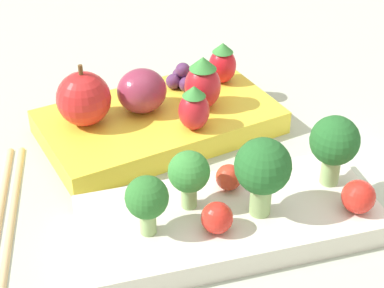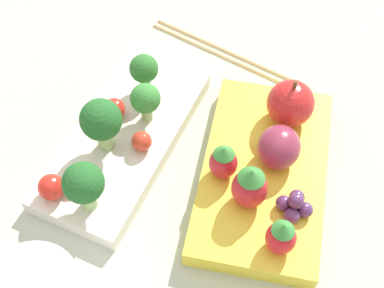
% 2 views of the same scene
% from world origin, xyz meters
% --- Properties ---
extents(ground_plane, '(4.00, 4.00, 0.00)m').
position_xyz_m(ground_plane, '(0.00, 0.00, 0.00)').
color(ground_plane, '#ADB7A3').
extents(bento_box_savoury, '(0.23, 0.12, 0.02)m').
position_xyz_m(bento_box_savoury, '(-0.01, 0.07, 0.01)').
color(bento_box_savoury, silver).
rests_on(bento_box_savoury, ground_plane).
extents(bento_box_fruit, '(0.23, 0.15, 0.02)m').
position_xyz_m(bento_box_fruit, '(-0.00, -0.08, 0.01)').
color(bento_box_fruit, yellow).
rests_on(bento_box_fruit, ground_plane).
extents(broccoli_floret_0, '(0.03, 0.03, 0.05)m').
position_xyz_m(broccoli_floret_0, '(0.02, 0.05, 0.05)').
color(broccoli_floret_0, '#93B770').
rests_on(broccoli_floret_0, bento_box_savoury).
extents(broccoli_floret_1, '(0.04, 0.04, 0.06)m').
position_xyz_m(broccoli_floret_1, '(-0.03, 0.08, 0.06)').
color(broccoli_floret_1, '#93B770').
rests_on(broccoli_floret_1, bento_box_savoury).
extents(broccoli_floret_2, '(0.04, 0.04, 0.06)m').
position_xyz_m(broccoli_floret_2, '(-0.09, 0.07, 0.06)').
color(broccoli_floret_2, '#93B770').
rests_on(broccoli_floret_2, bento_box_savoury).
extents(broccoli_floret_3, '(0.03, 0.03, 0.05)m').
position_xyz_m(broccoli_floret_3, '(0.06, 0.07, 0.05)').
color(broccoli_floret_3, '#93B770').
rests_on(broccoli_floret_3, bento_box_savoury).
extents(cherry_tomato_0, '(0.02, 0.02, 0.02)m').
position_xyz_m(cherry_tomato_0, '(0.01, 0.09, 0.03)').
color(cherry_tomato_0, red).
rests_on(cherry_tomato_0, bento_box_savoury).
extents(cherry_tomato_1, '(0.03, 0.03, 0.03)m').
position_xyz_m(cherry_tomato_1, '(-0.10, 0.10, 0.03)').
color(cherry_tomato_1, red).
rests_on(cherry_tomato_1, bento_box_savoury).
extents(cherry_tomato_2, '(0.02, 0.02, 0.02)m').
position_xyz_m(cherry_tomato_2, '(-0.02, 0.04, 0.03)').
color(cherry_tomato_2, red).
rests_on(cherry_tomato_2, bento_box_savoury).
extents(apple, '(0.05, 0.05, 0.06)m').
position_xyz_m(apple, '(0.07, -0.09, 0.05)').
color(apple, red).
rests_on(apple, bento_box_fruit).
extents(strawberry_0, '(0.03, 0.03, 0.04)m').
position_xyz_m(strawberry_0, '(-0.02, -0.04, 0.04)').
color(strawberry_0, red).
rests_on(strawberry_0, bento_box_fruit).
extents(strawberry_1, '(0.03, 0.03, 0.05)m').
position_xyz_m(strawberry_1, '(-0.04, -0.07, 0.05)').
color(strawberry_1, red).
rests_on(strawberry_1, bento_box_fruit).
extents(strawberry_2, '(0.03, 0.03, 0.04)m').
position_xyz_m(strawberry_2, '(-0.08, -0.11, 0.04)').
color(strawberry_2, red).
rests_on(strawberry_2, bento_box_fruit).
extents(plum, '(0.05, 0.04, 0.04)m').
position_xyz_m(plum, '(0.01, -0.09, 0.04)').
color(plum, '#892D47').
rests_on(plum, bento_box_fruit).
extents(grape_cluster, '(0.04, 0.04, 0.03)m').
position_xyz_m(grape_cluster, '(-0.04, -0.12, 0.03)').
color(grape_cluster, '#562D5B').
rests_on(grape_cluster, bento_box_fruit).
extents(chopsticks_pair, '(0.06, 0.21, 0.01)m').
position_xyz_m(chopsticks_pair, '(0.15, 0.01, 0.00)').
color(chopsticks_pair, tan).
rests_on(chopsticks_pair, ground_plane).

